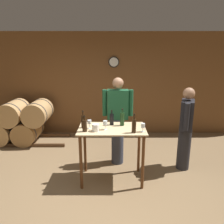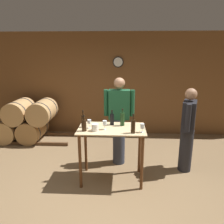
# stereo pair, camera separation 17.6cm
# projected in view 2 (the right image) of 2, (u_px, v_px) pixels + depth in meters

# --- Properties ---
(ground_plane) EXTENTS (14.00, 14.00, 0.00)m
(ground_plane) POSITION_uv_depth(u_px,v_px,m) (101.00, 193.00, 3.50)
(ground_plane) COLOR brown
(back_wall) EXTENTS (8.40, 0.08, 2.70)m
(back_wall) POSITION_uv_depth(u_px,v_px,m) (110.00, 85.00, 5.82)
(back_wall) COLOR brown
(back_wall) RESTS_ON ground_plane
(barrel_rack) EXTENTS (2.53, 0.82, 1.06)m
(barrel_rack) POSITION_uv_depth(u_px,v_px,m) (26.00, 121.00, 5.51)
(barrel_rack) COLOR #4C331E
(barrel_rack) RESTS_ON ground_plane
(tasting_table) EXTENTS (1.12, 0.66, 0.96)m
(tasting_table) POSITION_uv_depth(u_px,v_px,m) (112.00, 139.00, 3.69)
(tasting_table) COLOR #D1B284
(tasting_table) RESTS_ON ground_plane
(wine_bottle_far_left) EXTENTS (0.06, 0.06, 0.30)m
(wine_bottle_far_left) POSITION_uv_depth(u_px,v_px,m) (83.00, 120.00, 3.65)
(wine_bottle_far_left) COLOR black
(wine_bottle_far_left) RESTS_ON tasting_table
(wine_bottle_left) EXTENTS (0.07, 0.07, 0.26)m
(wine_bottle_left) POSITION_uv_depth(u_px,v_px,m) (84.00, 125.00, 3.48)
(wine_bottle_left) COLOR black
(wine_bottle_left) RESTS_ON tasting_table
(wine_bottle_center) EXTENTS (0.07, 0.07, 0.27)m
(wine_bottle_center) POSITION_uv_depth(u_px,v_px,m) (112.00, 119.00, 3.77)
(wine_bottle_center) COLOR black
(wine_bottle_center) RESTS_ON tasting_table
(wine_bottle_right) EXTENTS (0.07, 0.07, 0.30)m
(wine_bottle_right) POSITION_uv_depth(u_px,v_px,m) (122.00, 119.00, 3.73)
(wine_bottle_right) COLOR #193819
(wine_bottle_right) RESTS_ON tasting_table
(wine_bottle_far_right) EXTENTS (0.07, 0.07, 0.31)m
(wine_bottle_far_right) POSITION_uv_depth(u_px,v_px,m) (133.00, 126.00, 3.38)
(wine_bottle_far_right) COLOR black
(wine_bottle_far_right) RESTS_ON tasting_table
(wine_glass_near_left) EXTENTS (0.06, 0.06, 0.15)m
(wine_glass_near_left) POSITION_uv_depth(u_px,v_px,m) (89.00, 122.00, 3.60)
(wine_glass_near_left) COLOR silver
(wine_glass_near_left) RESTS_ON tasting_table
(wine_glass_near_center) EXTENTS (0.07, 0.07, 0.15)m
(wine_glass_near_center) POSITION_uv_depth(u_px,v_px,m) (105.00, 123.00, 3.54)
(wine_glass_near_center) COLOR silver
(wine_glass_near_center) RESTS_ON tasting_table
(wine_glass_near_right) EXTENTS (0.06, 0.06, 0.14)m
(wine_glass_near_right) POSITION_uv_depth(u_px,v_px,m) (142.00, 126.00, 3.42)
(wine_glass_near_right) COLOR silver
(wine_glass_near_right) RESTS_ON tasting_table
(ice_bucket) EXTENTS (0.11, 0.11, 0.12)m
(ice_bucket) POSITION_uv_depth(u_px,v_px,m) (95.00, 127.00, 3.49)
(ice_bucket) COLOR white
(ice_bucket) RESTS_ON tasting_table
(person_host) EXTENTS (0.34, 0.56, 1.58)m
(person_host) POSITION_uv_depth(u_px,v_px,m) (188.00, 129.00, 3.98)
(person_host) COLOR #232328
(person_host) RESTS_ON ground_plane
(person_visitor_with_scarf) EXTENTS (0.59, 0.24, 1.73)m
(person_visitor_with_scarf) POSITION_uv_depth(u_px,v_px,m) (119.00, 120.00, 4.24)
(person_visitor_with_scarf) COLOR #333847
(person_visitor_with_scarf) RESTS_ON ground_plane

